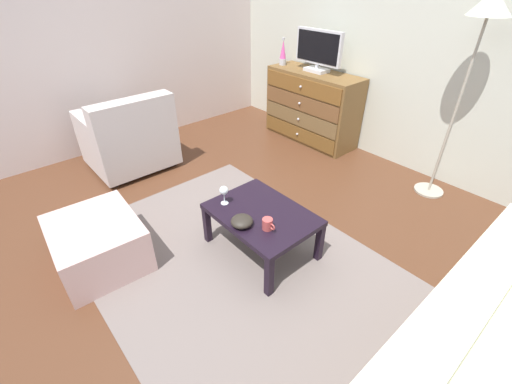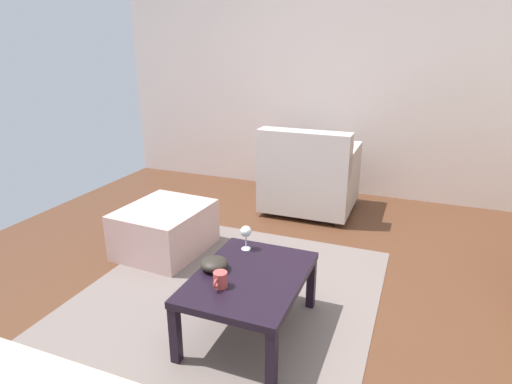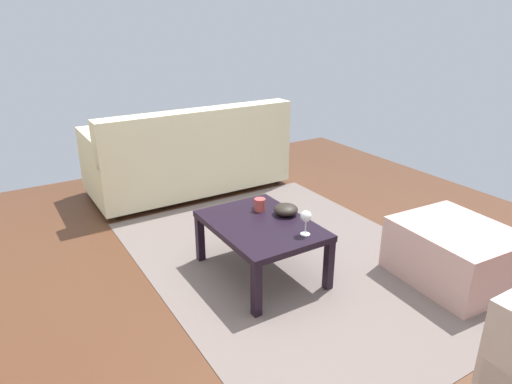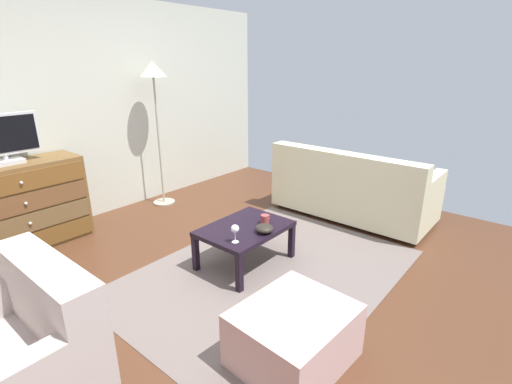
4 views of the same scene
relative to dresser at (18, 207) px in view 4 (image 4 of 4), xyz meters
name	(u,v)px [view 4 (image 4 of 4)]	position (x,y,z in m)	size (l,w,h in m)	color
ground_plane	(236,277)	(0.98, -2.01, -0.46)	(5.56, 5.11, 0.05)	#512F1D
wall_accent_rear	(86,111)	(0.98, 0.31, 0.82)	(5.56, 0.12, 2.51)	beige
area_rug	(268,273)	(1.18, -2.21, -0.43)	(2.60, 1.90, 0.01)	#6D605B
dresser	(18,207)	(0.00, 0.00, 0.00)	(1.23, 0.49, 0.87)	brown
tv	(1,138)	(0.00, 0.02, 0.68)	(0.65, 0.18, 0.47)	silver
coffee_table	(245,231)	(1.19, -1.93, -0.11)	(0.81, 0.59, 0.38)	black
wine_glass	(235,229)	(0.91, -2.07, 0.05)	(0.07, 0.07, 0.16)	silver
mug	(265,219)	(1.36, -2.03, -0.02)	(0.11, 0.08, 0.08)	#AD4341
bowl_decorative	(264,228)	(1.21, -2.14, -0.03)	(0.16, 0.16, 0.07)	black
couch_large	(351,190)	(2.85, -2.16, -0.10)	(0.85, 1.84, 0.84)	#332319
armchair	(7,370)	(-0.81, -2.11, -0.08)	(0.80, 0.85, 0.85)	#332319
ottoman	(294,335)	(0.48, -2.96, -0.25)	(0.70, 0.60, 0.37)	#C69F99
standing_lamp	(154,83)	(1.68, -0.05, 1.11)	(0.32, 0.32, 1.80)	#A59E8C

